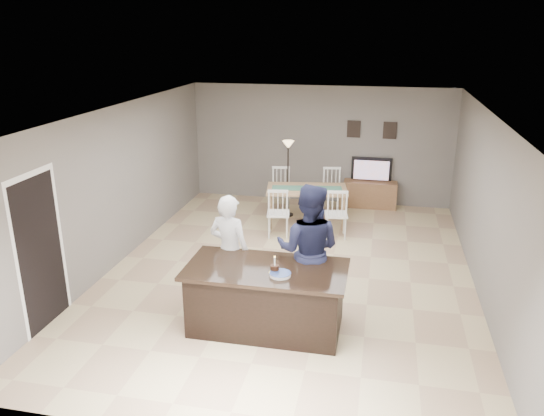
% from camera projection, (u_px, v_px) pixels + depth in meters
% --- Properties ---
extents(floor, '(8.00, 8.00, 0.00)m').
position_uv_depth(floor, '(289.00, 271.00, 8.98)').
color(floor, tan).
rests_on(floor, ground).
extents(room_shell, '(8.00, 8.00, 8.00)m').
position_uv_depth(room_shell, '(290.00, 176.00, 8.44)').
color(room_shell, slate).
rests_on(room_shell, floor).
extents(kitchen_island, '(2.15, 1.10, 0.90)m').
position_uv_depth(kitchen_island, '(266.00, 298.00, 7.17)').
color(kitchen_island, black).
rests_on(kitchen_island, floor).
extents(tv_console, '(1.20, 0.40, 0.60)m').
position_uv_depth(tv_console, '(370.00, 194.00, 12.14)').
color(tv_console, brown).
rests_on(tv_console, floor).
extents(television, '(0.91, 0.12, 0.53)m').
position_uv_depth(television, '(371.00, 170.00, 12.03)').
color(television, black).
rests_on(television, tv_console).
extents(tv_screen_glow, '(0.78, 0.00, 0.78)m').
position_uv_depth(tv_screen_glow, '(371.00, 170.00, 11.95)').
color(tv_screen_glow, orange).
rests_on(tv_screen_glow, tv_console).
extents(picture_frames, '(1.10, 0.02, 0.38)m').
position_uv_depth(picture_frames, '(372.00, 130.00, 11.88)').
color(picture_frames, black).
rests_on(picture_frames, room_shell).
extents(doorway, '(0.00, 2.10, 2.65)m').
position_uv_depth(doorway, '(38.00, 239.00, 7.03)').
color(doorway, black).
rests_on(doorway, floor).
extents(woman, '(0.69, 0.52, 1.70)m').
position_uv_depth(woman, '(229.00, 251.00, 7.68)').
color(woman, silver).
rests_on(woman, floor).
extents(man, '(0.98, 0.79, 1.93)m').
position_uv_depth(man, '(308.00, 250.00, 7.42)').
color(man, '#1A1D39').
rests_on(man, floor).
extents(birthday_cake, '(0.15, 0.15, 0.24)m').
position_uv_depth(birthday_cake, '(275.00, 269.00, 6.86)').
color(birthday_cake, yellow).
rests_on(birthday_cake, kitchen_island).
extents(plate_stack, '(0.28, 0.28, 0.04)m').
position_uv_depth(plate_stack, '(280.00, 274.00, 6.79)').
color(plate_stack, white).
rests_on(plate_stack, kitchen_island).
extents(dining_table, '(1.84, 2.08, 1.00)m').
position_uv_depth(dining_table, '(307.00, 195.00, 10.99)').
color(dining_table, '#9E7B56').
rests_on(dining_table, floor).
extents(floor_lamp, '(0.25, 0.25, 1.66)m').
position_uv_depth(floor_lamp, '(288.00, 158.00, 11.27)').
color(floor_lamp, black).
rests_on(floor_lamp, floor).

